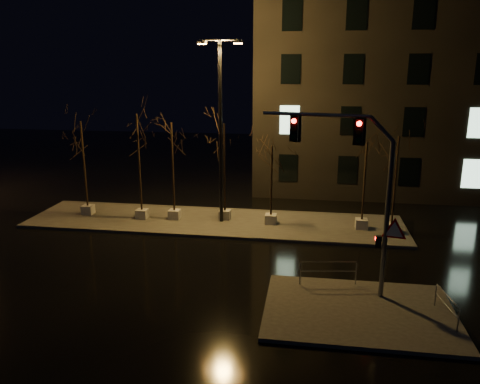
# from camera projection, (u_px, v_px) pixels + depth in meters

# --- Properties ---
(ground) EXTENTS (90.00, 90.00, 0.00)m
(ground) POSITION_uv_depth(u_px,v_px,m) (188.00, 263.00, 21.90)
(ground) COLOR black
(ground) RESTS_ON ground
(median) EXTENTS (22.00, 5.00, 0.15)m
(median) POSITION_uv_depth(u_px,v_px,m) (214.00, 222.00, 27.61)
(median) COLOR #403D39
(median) RESTS_ON ground
(sidewalk_corner) EXTENTS (7.00, 5.00, 0.15)m
(sidewalk_corner) POSITION_uv_depth(u_px,v_px,m) (359.00, 311.00, 17.44)
(sidewalk_corner) COLOR #403D39
(sidewalk_corner) RESTS_ON ground
(building) EXTENTS (25.00, 12.00, 15.00)m
(building) POSITION_uv_depth(u_px,v_px,m) (428.00, 87.00, 35.13)
(building) COLOR black
(building) RESTS_ON ground
(tree_0) EXTENTS (1.80, 1.80, 5.85)m
(tree_0) POSITION_uv_depth(u_px,v_px,m) (82.00, 142.00, 27.73)
(tree_0) COLOR beige
(tree_0) RESTS_ON median
(tree_1) EXTENTS (1.80, 1.80, 6.38)m
(tree_1) POSITION_uv_depth(u_px,v_px,m) (138.00, 138.00, 26.80)
(tree_1) COLOR beige
(tree_1) RESTS_ON median
(tree_2) EXTENTS (1.80, 1.80, 5.87)m
(tree_2) POSITION_uv_depth(u_px,v_px,m) (172.00, 145.00, 26.79)
(tree_2) COLOR beige
(tree_2) RESTS_ON median
(tree_3) EXTENTS (1.80, 1.80, 5.85)m
(tree_3) POSITION_uv_depth(u_px,v_px,m) (224.00, 145.00, 26.76)
(tree_3) COLOR beige
(tree_3) RESTS_ON median
(tree_4) EXTENTS (1.80, 1.80, 4.66)m
(tree_4) POSITION_uv_depth(u_px,v_px,m) (272.00, 164.00, 26.16)
(tree_4) COLOR beige
(tree_4) RESTS_ON median
(tree_5) EXTENTS (1.80, 1.80, 4.99)m
(tree_5) POSITION_uv_depth(u_px,v_px,m) (366.00, 162.00, 25.26)
(tree_5) COLOR beige
(tree_5) RESTS_ON median
(tree_6) EXTENTS (1.80, 1.80, 5.43)m
(tree_6) POSITION_uv_depth(u_px,v_px,m) (397.00, 158.00, 24.52)
(tree_6) COLOR beige
(tree_6) RESTS_ON median
(traffic_signal_mast) EXTENTS (5.66, 1.41, 7.07)m
(traffic_signal_mast) POSITION_uv_depth(u_px,v_px,m) (358.00, 179.00, 17.65)
(traffic_signal_mast) COLOR slate
(traffic_signal_mast) RESTS_ON sidewalk_corner
(streetlight_main) EXTENTS (2.56, 0.58, 10.21)m
(streetlight_main) POSITION_uv_depth(u_px,v_px,m) (220.00, 120.00, 25.97)
(streetlight_main) COLOR black
(streetlight_main) RESTS_ON median
(guard_rail_a) EXTENTS (2.34, 0.39, 1.02)m
(guard_rail_a) POSITION_uv_depth(u_px,v_px,m) (328.00, 269.00, 19.28)
(guard_rail_a) COLOR slate
(guard_rail_a) RESTS_ON sidewalk_corner
(guard_rail_b) EXTENTS (0.34, 1.88, 0.90)m
(guard_rail_b) POSITION_uv_depth(u_px,v_px,m) (447.00, 304.00, 16.64)
(guard_rail_b) COLOR slate
(guard_rail_b) RESTS_ON sidewalk_corner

